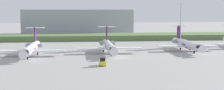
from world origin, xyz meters
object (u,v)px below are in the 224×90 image
Objects in this scene: regional_jet_fourth at (187,44)px; antenna_mast at (181,18)px; regional_jet_second at (31,48)px; regional_jet_third at (109,46)px; baggage_tug at (102,62)px.

antenna_mast is (9.58, 37.52, 8.97)m from regional_jet_fourth.
regional_jet_second and regional_jet_fourth have the same top height.
regional_jet_second is 1.00× the size of regional_jet_fourth.
regional_jet_third is 1.11× the size of antenna_mast.
regional_jet_fourth is 1.11× the size of antenna_mast.
baggage_tug is at bearing -139.10° from regional_jet_fourth.
regional_jet_second is at bearing -172.45° from regional_jet_fourth.
antenna_mast is 80.95m from baggage_tug.
regional_jet_fourth is at bearing 40.90° from baggage_tug.
antenna_mast reaches higher than regional_jet_second.
baggage_tug is (-4.34, -26.24, -1.53)m from regional_jet_third.
baggage_tug is at bearing -44.48° from regional_jet_second.
regional_jet_third is at bearing -173.41° from regional_jet_fourth.
regional_jet_second is at bearing 135.52° from baggage_tug.
antenna_mast is at bearing 46.03° from regional_jet_third.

